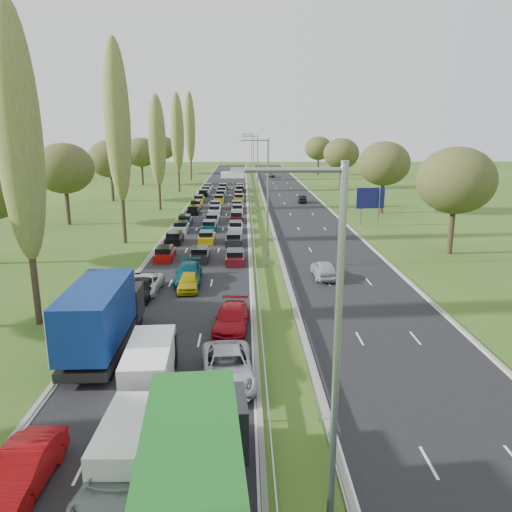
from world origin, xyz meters
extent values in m
plane|color=#304B17|center=(4.50, 80.00, 0.00)|extent=(260.00, 260.00, 0.00)
cube|color=black|center=(-2.25, 82.50, 0.00)|extent=(10.50, 215.00, 0.04)
cube|color=black|center=(11.25, 82.50, 0.00)|extent=(10.50, 215.00, 0.04)
cube|color=gray|center=(3.35, 82.50, 0.55)|extent=(0.06, 215.00, 0.32)
cube|color=gray|center=(5.65, 82.50, 0.55)|extent=(0.06, 215.00, 0.32)
cylinder|color=gray|center=(4.50, 8.00, 6.00)|extent=(0.18, 0.18, 12.00)
cylinder|color=gray|center=(4.50, 43.00, 6.00)|extent=(0.18, 0.18, 12.00)
cylinder|color=gray|center=(4.50, 78.00, 6.00)|extent=(0.18, 0.18, 12.00)
cylinder|color=gray|center=(4.50, 113.00, 6.00)|extent=(0.18, 0.18, 12.00)
cylinder|color=gray|center=(4.50, 148.00, 6.00)|extent=(0.18, 0.18, 12.00)
cylinder|color=#2D2116|center=(-11.50, 29.00, 3.60)|extent=(0.44, 0.44, 7.20)
ellipsoid|color=#5C652B|center=(-11.50, 29.00, 12.40)|extent=(2.80, 2.80, 16.00)
cylinder|color=#2D2116|center=(-11.50, 54.00, 3.96)|extent=(0.44, 0.44, 7.92)
ellipsoid|color=#5C652B|center=(-11.50, 54.00, 13.64)|extent=(2.80, 2.80, 17.60)
cylinder|color=#2D2116|center=(-11.50, 79.00, 3.24)|extent=(0.44, 0.44, 6.48)
ellipsoid|color=#5C652B|center=(-11.50, 79.00, 11.16)|extent=(2.80, 2.80, 14.40)
cylinder|color=#2D2116|center=(-11.50, 104.00, 3.60)|extent=(0.44, 0.44, 7.20)
ellipsoid|color=#5C652B|center=(-11.50, 104.00, 12.40)|extent=(2.80, 2.80, 16.00)
cylinder|color=#2D2116|center=(-11.50, 129.00, 3.96)|extent=(0.44, 0.44, 7.92)
ellipsoid|color=#5C652B|center=(-11.50, 129.00, 13.64)|extent=(2.80, 2.80, 17.60)
cylinder|color=#2D2116|center=(-22.00, 66.00, 2.42)|extent=(0.56, 0.56, 4.84)
ellipsoid|color=#38471E|center=(-22.00, 66.00, 7.70)|extent=(8.00, 8.00, 6.80)
cylinder|color=#2D2116|center=(-22.00, 90.00, 2.42)|extent=(0.56, 0.56, 4.84)
ellipsoid|color=#38471E|center=(-22.00, 90.00, 7.70)|extent=(8.00, 8.00, 6.80)
cylinder|color=#2D2116|center=(-22.00, 118.00, 2.42)|extent=(0.56, 0.56, 4.84)
ellipsoid|color=#38471E|center=(-22.00, 118.00, 7.70)|extent=(8.00, 8.00, 6.80)
cylinder|color=#2D2116|center=(-22.00, 150.00, 2.42)|extent=(0.56, 0.56, 4.84)
ellipsoid|color=#38471E|center=(-22.00, 150.00, 7.70)|extent=(8.00, 8.00, 6.80)
cylinder|color=#2D2116|center=(24.00, 48.00, 2.42)|extent=(0.56, 0.56, 4.84)
ellipsoid|color=#38471E|center=(24.00, 48.00, 7.70)|extent=(8.00, 8.00, 6.80)
cylinder|color=#2D2116|center=(24.00, 75.00, 2.42)|extent=(0.56, 0.56, 4.84)
ellipsoid|color=#38471E|center=(24.00, 75.00, 7.70)|extent=(8.00, 8.00, 6.80)
cylinder|color=#2D2116|center=(24.00, 110.00, 2.42)|extent=(0.56, 0.56, 4.84)
ellipsoid|color=#38471E|center=(24.00, 110.00, 7.70)|extent=(8.00, 8.00, 6.80)
cylinder|color=#2D2116|center=(24.00, 145.00, 2.42)|extent=(0.56, 0.56, 4.84)
ellipsoid|color=#38471E|center=(24.00, 145.00, 7.70)|extent=(8.00, 8.00, 6.80)
cube|color=#A50C0A|center=(-5.71, 46.20, 0.44)|extent=(1.75, 4.00, 0.80)
cube|color=black|center=(-5.77, 53.75, 0.44)|extent=(1.75, 4.00, 0.80)
cube|color=#B2B7BC|center=(-5.82, 60.51, 0.44)|extent=(1.75, 4.00, 0.80)
cube|color=#053F4C|center=(-5.88, 65.55, 0.44)|extent=(1.75, 4.00, 0.80)
cube|color=black|center=(-5.60, 74.38, 0.44)|extent=(1.75, 4.00, 0.80)
cube|color=#BF990C|center=(-5.78, 80.47, 0.44)|extent=(1.75, 4.00, 0.80)
cube|color=#BF990C|center=(-5.88, 87.44, 0.44)|extent=(1.75, 4.00, 0.80)
cube|color=black|center=(-5.78, 96.42, 0.44)|extent=(1.75, 4.00, 0.80)
cube|color=silver|center=(-5.71, 102.03, 0.44)|extent=(1.75, 4.00, 0.80)
cube|color=silver|center=(-5.69, 107.52, 0.44)|extent=(1.75, 4.00, 0.80)
cube|color=black|center=(-2.11, 45.86, 0.44)|extent=(1.75, 4.00, 0.80)
cube|color=#BF990C|center=(-2.06, 54.09, 0.44)|extent=(1.75, 4.00, 0.80)
cube|color=#053F4C|center=(-2.24, 61.13, 0.44)|extent=(1.75, 4.00, 0.80)
cube|color=#B2B7BC|center=(-2.16, 66.25, 0.44)|extent=(1.75, 4.00, 0.80)
cube|color=silver|center=(-2.27, 74.56, 0.44)|extent=(1.75, 4.00, 0.80)
cube|color=#BF990C|center=(-2.42, 79.53, 0.44)|extent=(1.75, 4.00, 0.80)
cube|color=#BF990C|center=(-2.24, 87.93, 0.44)|extent=(1.75, 4.00, 0.80)
cube|color=#053F4C|center=(-2.30, 94.40, 0.44)|extent=(1.75, 4.00, 0.80)
cube|color=#B2B7BC|center=(-2.29, 100.70, 0.44)|extent=(1.75, 4.00, 0.80)
cube|color=black|center=(-2.31, 107.74, 0.44)|extent=(1.75, 4.00, 0.80)
cube|color=#590F14|center=(1.40, 44.60, 0.44)|extent=(1.75, 4.00, 0.80)
cube|color=black|center=(1.09, 52.96, 0.44)|extent=(1.75, 4.00, 0.80)
cube|color=silver|center=(1.19, 60.42, 0.44)|extent=(1.75, 4.00, 0.80)
cube|color=#590F14|center=(1.18, 68.37, 0.44)|extent=(1.75, 4.00, 0.80)
cube|color=silver|center=(1.24, 75.49, 0.44)|extent=(1.75, 4.00, 0.80)
cube|color=black|center=(1.07, 79.90, 0.44)|extent=(1.75, 4.00, 0.80)
cube|color=#BF990C|center=(1.33, 88.98, 0.44)|extent=(1.75, 4.00, 0.80)
cube|color=#A50C0A|center=(1.17, 95.48, 0.44)|extent=(1.75, 4.00, 0.80)
cube|color=black|center=(1.42, 103.24, 0.44)|extent=(1.75, 4.00, 0.80)
cube|color=#590F14|center=(1.35, 107.53, 0.44)|extent=(1.75, 4.00, 0.80)
imported|color=#B90B0F|center=(-5.68, 12.91, 0.79)|extent=(1.76, 4.72, 1.54)
imported|color=silver|center=(-5.63, 35.66, 0.70)|extent=(2.51, 4.98, 1.35)
imported|color=black|center=(-5.79, 34.36, 0.70)|extent=(2.03, 4.76, 1.37)
imported|color=gray|center=(-2.14, 12.47, 0.73)|extent=(2.77, 5.28, 1.42)
imported|color=#043E47|center=(-2.47, 38.28, 0.81)|extent=(2.42, 5.53, 1.58)
imported|color=#AE9D0B|center=(-2.22, 36.12, 0.72)|extent=(1.72, 4.14, 1.40)
imported|color=black|center=(1.46, 14.03, 0.77)|extent=(1.68, 4.60, 1.50)
imported|color=#B3B8BD|center=(1.43, 20.77, 0.81)|extent=(3.11, 5.90, 1.58)
imported|color=#9B0913|center=(1.48, 27.64, 0.78)|extent=(2.55, 5.39, 1.52)
imported|color=#A2A7AB|center=(9.31, 39.35, 0.80)|extent=(1.99, 4.62, 1.55)
imported|color=black|center=(12.76, 86.84, 0.69)|extent=(1.62, 4.12, 1.34)
imported|color=slate|center=(9.55, 138.03, 0.69)|extent=(2.53, 4.96, 1.34)
cube|color=black|center=(-5.94, 24.86, 0.72)|extent=(2.68, 10.06, 0.50)
cube|color=navy|center=(-5.94, 23.63, 2.74)|extent=(2.80, 7.60, 3.05)
cube|color=silver|center=(-5.94, 19.86, 2.74)|extent=(2.73, 0.06, 2.95)
cube|color=black|center=(-5.94, 28.66, 1.57)|extent=(2.73, 2.46, 2.20)
cylinder|color=black|center=(-5.94, 28.69, 0.52)|extent=(2.35, 1.00, 1.00)
cylinder|color=black|center=(-5.94, 21.03, 0.52)|extent=(2.35, 1.00, 1.00)
cube|color=black|center=(1.01, 14.43, 1.57)|extent=(2.71, 2.44, 2.20)
cylinder|color=black|center=(1.01, 14.45, 0.52)|extent=(2.33, 1.00, 1.00)
cube|color=silver|center=(-2.28, 14.21, 0.97)|extent=(1.81, 4.52, 1.81)
cube|color=black|center=(-2.28, 16.20, 0.88)|extent=(1.76, 0.72, 1.44)
cylinder|color=black|center=(-3.04, 15.65, 0.33)|extent=(0.23, 0.61, 0.61)
cylinder|color=black|center=(-1.51, 12.76, 0.33)|extent=(0.23, 0.61, 0.61)
cube|color=white|center=(-2.46, 20.30, 1.16)|extent=(2.18, 5.44, 2.18)
cube|color=black|center=(-2.46, 22.69, 1.05)|extent=(2.12, 0.87, 1.74)
cylinder|color=black|center=(-3.39, 22.04, 0.39)|extent=(0.27, 0.74, 0.74)
cylinder|color=black|center=(-1.54, 18.56, 0.39)|extent=(0.27, 0.74, 0.74)
cylinder|color=gray|center=(-9.80, 28.66, 1.05)|extent=(0.16, 0.16, 2.10)
cylinder|color=gray|center=(-9.00, 28.66, 1.05)|extent=(0.16, 0.16, 2.10)
cube|color=silver|center=(-9.40, 28.66, 1.60)|extent=(1.50, 0.29, 1.00)
cylinder|color=gray|center=(18.20, 64.03, 2.60)|extent=(0.16, 0.16, 5.20)
cylinder|color=gray|center=(20.60, 64.03, 2.60)|extent=(0.16, 0.16, 5.20)
cube|color=navy|center=(19.40, 64.03, 3.80)|extent=(3.96, 0.75, 2.80)
camera|label=1|loc=(2.34, -2.77, 12.61)|focal=35.00mm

